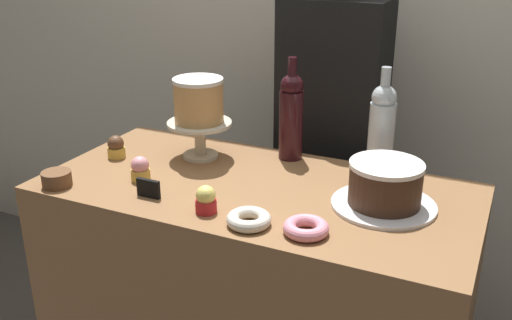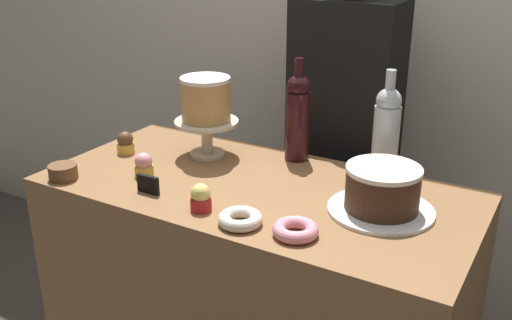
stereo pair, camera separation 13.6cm
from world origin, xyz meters
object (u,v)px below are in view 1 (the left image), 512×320
Objects in this scene: wine_bottle_dark_red at (291,115)px; barista_figure at (330,155)px; donut_pink at (306,228)px; cupcake_strawberry at (140,169)px; cupcake_lemon at (206,200)px; cupcake_chocolate at (116,147)px; price_sign_chalkboard at (148,188)px; donut_sugar at (249,219)px; wine_bottle_clear at (382,128)px; chocolate_round_cake at (385,183)px; cookie_stack at (57,179)px; white_layer_cake at (199,100)px; cake_stand_pedestal at (200,133)px.

wine_bottle_dark_red is 0.38m from barista_figure.
barista_figure is (-0.18, 0.75, -0.10)m from donut_pink.
cupcake_strawberry is 0.29m from cupcake_lemon.
cupcake_chocolate is at bearing 154.52° from cupcake_lemon.
price_sign_chalkboard is (0.09, -0.09, -0.01)m from cupcake_strawberry.
wine_bottle_dark_red reaches higher than price_sign_chalkboard.
wine_bottle_clear is at bearing 65.41° from donut_sugar.
chocolate_round_cake is 2.31× the size of cookie_stack.
chocolate_round_cake is 2.61× the size of cupcake_lemon.
white_layer_cake is at bearing 145.61° from donut_pink.
donut_pink is 0.07× the size of barista_figure.
white_layer_cake is 0.48× the size of wine_bottle_clear.
white_layer_cake is 0.61m from donut_pink.
chocolate_round_cake is 0.60× the size of wine_bottle_dark_red.
cupcake_chocolate is 0.34m from price_sign_chalkboard.
cupcake_lemon is (-0.34, -0.44, -0.11)m from wine_bottle_clear.
wine_bottle_clear is 0.46m from barista_figure.
cupcake_chocolate is at bearing 163.53° from donut_pink.
cake_stand_pedestal is at bearing 170.27° from chocolate_round_cake.
donut_sugar is at bearing -21.80° from cupcake_chocolate.
wine_bottle_clear reaches higher than cake_stand_pedestal.
donut_pink is at bearing -1.47° from price_sign_chalkboard.
chocolate_round_cake is 2.61× the size of cupcake_chocolate.
cupcake_lemon reaches higher than cookie_stack.
cookie_stack is (-0.47, -0.04, -0.01)m from cupcake_lemon.
cookie_stack is at bearing -175.46° from cupcake_lemon.
cookie_stack is (-0.60, -0.02, 0.01)m from donut_sugar.
cupcake_lemon is (0.21, -0.33, -0.05)m from cake_stand_pedestal.
wine_bottle_dark_red is at bearing 177.57° from wine_bottle_clear.
cupcake_chocolate is 0.25m from cookie_stack.
donut_sugar is 1.60× the size of price_sign_chalkboard.
cupcake_lemon is at bearing -150.98° from chocolate_round_cake.
cake_stand_pedestal reaches higher than price_sign_chalkboard.
cupcake_lemon is (0.27, -0.10, 0.00)m from cupcake_strawberry.
donut_pink is at bearing -9.99° from cupcake_strawberry.
price_sign_chalkboard is at bearing -85.84° from white_layer_cake.
cupcake_lemon reaches higher than price_sign_chalkboard.
wine_bottle_dark_red is 0.29m from wine_bottle_clear.
barista_figure is (0.56, 0.79, -0.11)m from cookie_stack.
cupcake_chocolate reaches higher than donut_pink.
cupcake_strawberry is 0.21m from cupcake_chocolate.
white_layer_cake is at bearing 74.84° from cupcake_strawberry.
wine_bottle_dark_red reaches higher than cupcake_strawberry.
cupcake_chocolate is (-0.80, -0.22, -0.11)m from wine_bottle_clear.
wine_bottle_clear is (0.55, 0.11, 0.06)m from cake_stand_pedestal.
barista_figure is (-0.25, 0.31, -0.23)m from wine_bottle_clear.
cupcake_lemon is at bearing -3.78° from price_sign_chalkboard.
cupcake_strawberry reaches higher than donut_sugar.
price_sign_chalkboard is at bearing -85.84° from cake_stand_pedestal.
cake_stand_pedestal is 2.93× the size of price_sign_chalkboard.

